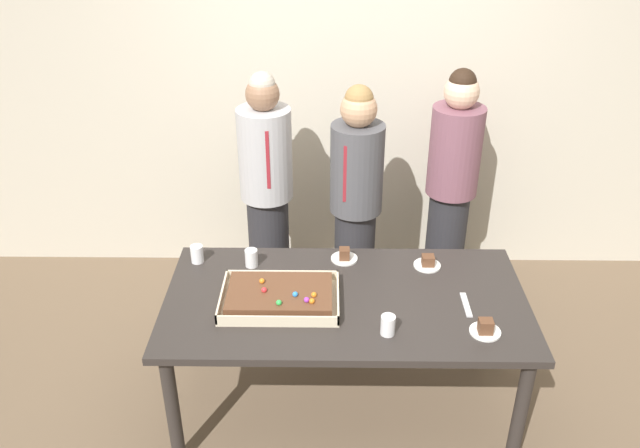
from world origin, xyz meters
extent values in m
plane|color=brown|center=(0.00, 0.00, 0.00)|extent=(12.00, 12.00, 0.00)
cube|color=beige|center=(0.00, 1.60, 1.50)|extent=(8.00, 0.12, 3.00)
cube|color=#2D2826|center=(0.00, 0.00, 0.72)|extent=(1.87, 0.97, 0.04)
cylinder|color=#2D2826|center=(-0.85, -0.40, 0.35)|extent=(0.07, 0.07, 0.70)
cylinder|color=#2D2826|center=(0.85, -0.40, 0.35)|extent=(0.07, 0.07, 0.70)
cylinder|color=#2D2826|center=(-0.85, 0.40, 0.35)|extent=(0.07, 0.07, 0.70)
cylinder|color=#2D2826|center=(0.85, 0.40, 0.35)|extent=(0.07, 0.07, 0.70)
cube|color=beige|center=(-0.34, -0.04, 0.75)|extent=(0.60, 0.40, 0.01)
cube|color=beige|center=(-0.34, -0.24, 0.78)|extent=(0.60, 0.01, 0.05)
cube|color=beige|center=(-0.34, 0.15, 0.78)|extent=(0.60, 0.01, 0.05)
cube|color=beige|center=(-0.63, -0.04, 0.78)|extent=(0.01, 0.40, 0.05)
cube|color=beige|center=(-0.04, -0.04, 0.78)|extent=(0.01, 0.40, 0.05)
cube|color=brown|center=(-0.34, -0.04, 0.79)|extent=(0.53, 0.33, 0.06)
sphere|color=orange|center=(-0.43, 0.02, 0.83)|extent=(0.03, 0.03, 0.03)
sphere|color=orange|center=(-0.16, -0.09, 0.83)|extent=(0.03, 0.03, 0.03)
sphere|color=#2D84E0|center=(-0.25, -0.09, 0.83)|extent=(0.03, 0.03, 0.03)
sphere|color=purple|center=(-0.20, -0.14, 0.83)|extent=(0.03, 0.03, 0.03)
sphere|color=orange|center=(-0.17, -0.15, 0.83)|extent=(0.03, 0.03, 0.03)
sphere|color=green|center=(-0.33, -0.16, 0.83)|extent=(0.03, 0.03, 0.03)
sphere|color=red|center=(-0.41, -0.06, 0.83)|extent=(0.03, 0.03, 0.03)
cylinder|color=white|center=(0.66, -0.27, 0.75)|extent=(0.15, 0.15, 0.01)
cube|color=brown|center=(0.65, -0.28, 0.79)|extent=(0.07, 0.06, 0.07)
cylinder|color=white|center=(0.00, 0.37, 0.75)|extent=(0.15, 0.15, 0.01)
cube|color=brown|center=(0.00, 0.36, 0.79)|extent=(0.06, 0.06, 0.06)
cylinder|color=white|center=(0.46, 0.30, 0.75)|extent=(0.15, 0.15, 0.01)
cube|color=brown|center=(0.46, 0.30, 0.78)|extent=(0.07, 0.06, 0.06)
cylinder|color=white|center=(0.19, -0.29, 0.79)|extent=(0.07, 0.07, 0.10)
cylinder|color=white|center=(-0.51, 0.30, 0.79)|extent=(0.07, 0.07, 0.10)
cylinder|color=white|center=(-0.82, 0.33, 0.79)|extent=(0.07, 0.07, 0.10)
cube|color=silver|center=(0.61, -0.06, 0.75)|extent=(0.03, 0.20, 0.01)
cylinder|color=#28282D|center=(0.71, 1.10, 0.40)|extent=(0.27, 0.27, 0.80)
cylinder|color=#7A4C5B|center=(0.71, 1.10, 1.09)|extent=(0.33, 0.33, 0.58)
sphere|color=beige|center=(0.71, 1.10, 1.48)|extent=(0.22, 0.22, 0.22)
sphere|color=black|center=(0.71, 1.10, 1.54)|extent=(0.17, 0.17, 0.17)
cylinder|color=#28282D|center=(0.08, 0.83, 0.41)|extent=(0.26, 0.26, 0.82)
cylinder|color=#4C4C51|center=(0.08, 0.83, 1.09)|extent=(0.32, 0.32, 0.55)
cube|color=maroon|center=(0.01, 0.69, 1.12)|extent=(0.04, 0.02, 0.35)
sphere|color=tan|center=(0.08, 0.83, 1.47)|extent=(0.22, 0.22, 0.22)
sphere|color=olive|center=(0.08, 0.83, 1.52)|extent=(0.17, 0.17, 0.17)
cylinder|color=#28282D|center=(-0.49, 1.01, 0.41)|extent=(0.27, 0.27, 0.81)
cylinder|color=#B2B2B7|center=(-0.49, 1.01, 1.11)|extent=(0.34, 0.34, 0.59)
cube|color=maroon|center=(-0.46, 0.85, 1.14)|extent=(0.04, 0.02, 0.37)
sphere|color=#8C664C|center=(-0.49, 1.01, 1.49)|extent=(0.21, 0.21, 0.21)
sphere|color=#B2A899|center=(-0.49, 1.01, 1.55)|extent=(0.16, 0.16, 0.16)
camera|label=1|loc=(-0.10, -2.75, 2.73)|focal=36.77mm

